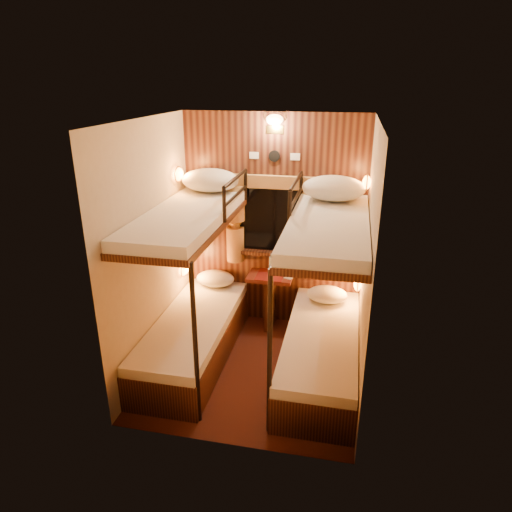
% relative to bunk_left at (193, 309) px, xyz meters
% --- Properties ---
extents(floor, '(2.10, 2.10, 0.00)m').
position_rel_bunk_left_xyz_m(floor, '(0.65, -0.07, -0.56)').
color(floor, '#37140F').
rests_on(floor, ground).
extents(ceiling, '(2.10, 2.10, 0.00)m').
position_rel_bunk_left_xyz_m(ceiling, '(0.65, -0.07, 1.84)').
color(ceiling, silver).
rests_on(ceiling, wall_back).
extents(wall_back, '(2.40, 0.00, 2.40)m').
position_rel_bunk_left_xyz_m(wall_back, '(0.65, 0.98, 0.64)').
color(wall_back, '#C6B293').
rests_on(wall_back, floor).
extents(wall_front, '(2.40, 0.00, 2.40)m').
position_rel_bunk_left_xyz_m(wall_front, '(0.65, -1.12, 0.64)').
color(wall_front, '#C6B293').
rests_on(wall_front, floor).
extents(wall_left, '(0.00, 2.40, 2.40)m').
position_rel_bunk_left_xyz_m(wall_left, '(-0.35, -0.07, 0.64)').
color(wall_left, '#C6B293').
rests_on(wall_left, floor).
extents(wall_right, '(0.00, 2.40, 2.40)m').
position_rel_bunk_left_xyz_m(wall_right, '(1.65, -0.07, 0.64)').
color(wall_right, '#C6B293').
rests_on(wall_right, floor).
extents(back_panel, '(2.00, 0.03, 2.40)m').
position_rel_bunk_left_xyz_m(back_panel, '(0.65, 0.97, 0.64)').
color(back_panel, black).
rests_on(back_panel, floor).
extents(bunk_left, '(0.72, 1.90, 1.82)m').
position_rel_bunk_left_xyz_m(bunk_left, '(0.00, 0.00, 0.00)').
color(bunk_left, black).
rests_on(bunk_left, floor).
extents(bunk_right, '(0.72, 1.90, 1.82)m').
position_rel_bunk_left_xyz_m(bunk_right, '(1.30, 0.00, 0.00)').
color(bunk_right, black).
rests_on(bunk_right, floor).
extents(window, '(1.00, 0.12, 0.79)m').
position_rel_bunk_left_xyz_m(window, '(0.65, 0.94, 0.62)').
color(window, black).
rests_on(window, back_panel).
extents(curtains, '(1.10, 0.22, 1.00)m').
position_rel_bunk_left_xyz_m(curtains, '(0.65, 0.90, 0.71)').
color(curtains, olive).
rests_on(curtains, back_panel).
extents(back_fixtures, '(0.54, 0.09, 0.48)m').
position_rel_bunk_left_xyz_m(back_fixtures, '(0.65, 0.93, 1.69)').
color(back_fixtures, black).
rests_on(back_fixtures, back_panel).
extents(reading_lamps, '(2.00, 0.20, 1.25)m').
position_rel_bunk_left_xyz_m(reading_lamps, '(0.65, 0.63, 0.68)').
color(reading_lamps, orange).
rests_on(reading_lamps, wall_left).
extents(table, '(0.50, 0.34, 0.66)m').
position_rel_bunk_left_xyz_m(table, '(0.65, 0.78, -0.14)').
color(table, '#5B1F15').
rests_on(table, floor).
extents(bottle_left, '(0.06, 0.06, 0.22)m').
position_rel_bunk_left_xyz_m(bottle_left, '(0.70, 0.80, 0.19)').
color(bottle_left, '#99BFE5').
rests_on(bottle_left, table).
extents(bottle_right, '(0.07, 0.07, 0.26)m').
position_rel_bunk_left_xyz_m(bottle_right, '(0.67, 0.79, 0.20)').
color(bottle_right, '#99BFE5').
rests_on(bottle_right, table).
extents(sachet_a, '(0.10, 0.09, 0.01)m').
position_rel_bunk_left_xyz_m(sachet_a, '(0.86, 0.74, 0.09)').
color(sachet_a, silver).
rests_on(sachet_a, table).
extents(sachet_b, '(0.08, 0.06, 0.00)m').
position_rel_bunk_left_xyz_m(sachet_b, '(0.83, 0.87, 0.09)').
color(sachet_b, silver).
rests_on(sachet_b, table).
extents(pillow_lower_left, '(0.45, 0.32, 0.18)m').
position_rel_bunk_left_xyz_m(pillow_lower_left, '(-0.00, 0.79, -0.01)').
color(pillow_lower_left, silver).
rests_on(pillow_lower_left, bunk_left).
extents(pillow_lower_right, '(0.43, 0.31, 0.17)m').
position_rel_bunk_left_xyz_m(pillow_lower_right, '(1.30, 0.64, -0.02)').
color(pillow_lower_right, silver).
rests_on(pillow_lower_right, bunk_right).
extents(pillow_upper_left, '(0.62, 0.44, 0.24)m').
position_rel_bunk_left_xyz_m(pillow_upper_left, '(-0.00, 0.73, 1.15)').
color(pillow_upper_left, silver).
rests_on(pillow_upper_left, bunk_left).
extents(pillow_upper_right, '(0.62, 0.44, 0.24)m').
position_rel_bunk_left_xyz_m(pillow_upper_right, '(1.30, 0.62, 1.15)').
color(pillow_upper_right, silver).
rests_on(pillow_upper_right, bunk_right).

